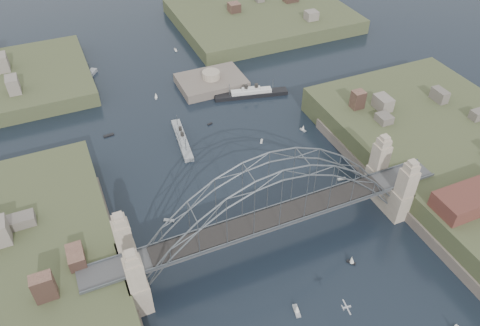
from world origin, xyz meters
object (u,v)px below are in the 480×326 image
Objects in this scene: fort_island at (212,87)px; wharf_shed at (476,197)px; naval_cruiser_near at (182,139)px; ocean_liner at (251,94)px; bridge at (274,205)px; naval_cruiser_far at (84,80)px.

wharf_shed reaches higher than fort_island.
ocean_liner reaches higher than naval_cruiser_near.
bridge is 63.54m from ocean_liner.
bridge is 46.23m from wharf_shed.
wharf_shed reaches higher than ocean_liner.
naval_cruiser_near is (-6.96, 44.31, -11.42)m from bridge.
ocean_liner reaches higher than fort_island.
fort_island is at bearing -26.41° from naval_cruiser_far.
bridge is 3.82× the size of fort_island.
wharf_shed reaches higher than naval_cruiser_near.
wharf_shed is (32.00, -84.00, 10.34)m from fort_island.
bridge reaches higher than naval_cruiser_far.
wharf_shed reaches higher than naval_cruiser_far.
naval_cruiser_near is 32.03m from ocean_liner.
naval_cruiser_near is 49.82m from naval_cruiser_far.
naval_cruiser_far is at bearing 107.10° from bridge.
ocean_liner is (49.28, -31.04, 0.07)m from naval_cruiser_far.
ocean_liner reaches higher than naval_cruiser_far.
naval_cruiser_near is 0.80× the size of ocean_liner.
ocean_liner is at bearing 107.07° from wharf_shed.
naval_cruiser_far is (-71.59, 103.66, -9.15)m from wharf_shed.
wharf_shed is 1.02× the size of naval_cruiser_near.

